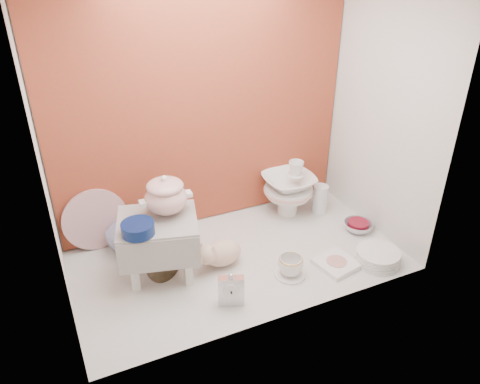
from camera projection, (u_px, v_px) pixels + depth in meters
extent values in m
plane|color=silver|center=(238.00, 259.00, 2.66)|extent=(1.80, 1.80, 0.00)
cube|color=#A23028|center=(202.00, 105.00, 2.69)|extent=(1.80, 0.06, 1.50)
cube|color=silver|center=(42.00, 170.00, 1.97)|extent=(0.06, 1.00, 1.50)
cube|color=silver|center=(385.00, 110.00, 2.62)|extent=(0.06, 1.00, 1.50)
cylinder|color=#0A1B4E|center=(138.00, 228.00, 2.26)|extent=(0.20, 0.20, 0.06)
imported|color=white|center=(126.00, 229.00, 2.70)|extent=(0.31, 0.31, 0.25)
cube|color=silver|center=(231.00, 289.00, 2.30)|extent=(0.14, 0.09, 0.19)
ellipsoid|color=beige|center=(222.00, 252.00, 2.58)|extent=(0.29, 0.21, 0.16)
cylinder|color=white|center=(290.00, 274.00, 2.53)|extent=(0.22, 0.22, 0.01)
imported|color=white|center=(291.00, 266.00, 2.51)|extent=(0.15, 0.15, 0.11)
cube|color=white|center=(336.00, 264.00, 2.60)|extent=(0.24, 0.24, 0.03)
cylinder|color=white|center=(378.00, 257.00, 2.62)|extent=(0.34, 0.34, 0.07)
imported|color=silver|center=(358.00, 226.00, 2.90)|extent=(0.21, 0.21, 0.06)
cylinder|color=silver|center=(320.00, 199.00, 3.06)|extent=(0.12, 0.12, 0.19)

